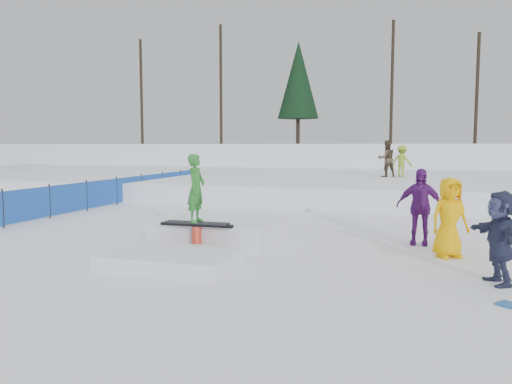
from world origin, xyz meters
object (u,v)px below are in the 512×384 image
(walker_olive, at_px, (387,159))
(spectator_yellow, at_px, (449,218))
(walker_ygreen, at_px, (402,161))
(safety_fence, at_px, (117,191))
(jib_rail_feature, at_px, (207,235))
(spectator_purple, at_px, (419,207))
(spectator_dark, at_px, (500,238))

(walker_olive, bearing_deg, spectator_yellow, 72.59)
(walker_ygreen, distance_m, spectator_yellow, 14.01)
(safety_fence, xyz_separation_m, jib_rail_feature, (6.49, -6.67, -0.25))
(walker_olive, xyz_separation_m, jib_rail_feature, (-3.31, -14.29, -1.37))
(spectator_purple, relative_size, jib_rail_feature, 0.40)
(walker_ygreen, bearing_deg, safety_fence, 56.40)
(walker_olive, xyz_separation_m, spectator_yellow, (1.75, -13.63, -0.85))
(walker_ygreen, bearing_deg, spectator_dark, 115.39)
(walker_ygreen, bearing_deg, jib_rail_feature, 93.98)
(safety_fence, distance_m, walker_olive, 12.47)
(walker_olive, height_order, walker_ygreen, walker_olive)
(spectator_purple, distance_m, spectator_dark, 3.31)
(walker_ygreen, xyz_separation_m, spectator_dark, (1.68, -15.83, -0.77))
(spectator_yellow, relative_size, jib_rail_feature, 0.37)
(walker_ygreen, bearing_deg, spectator_purple, 111.57)
(safety_fence, relative_size, walker_olive, 9.20)
(spectator_dark, bearing_deg, jib_rail_feature, -116.43)
(walker_ygreen, relative_size, spectator_dark, 0.96)
(spectator_purple, bearing_deg, safety_fence, 161.73)
(walker_ygreen, height_order, spectator_dark, walker_ygreen)
(safety_fence, xyz_separation_m, spectator_yellow, (11.55, -6.01, 0.27))
(spectator_purple, xyz_separation_m, jib_rail_feature, (-4.51, -1.87, -0.58))
(walker_olive, xyz_separation_m, walker_ygreen, (0.69, 0.32, -0.12))
(safety_fence, relative_size, spectator_dark, 10.24)
(walker_olive, distance_m, spectator_dark, 15.72)
(spectator_purple, bearing_deg, walker_ygreen, 97.59)
(spectator_purple, distance_m, jib_rail_feature, 4.91)
(spectator_dark, distance_m, jib_rail_feature, 5.84)
(safety_fence, bearing_deg, jib_rail_feature, -45.80)
(safety_fence, distance_m, spectator_yellow, 13.03)
(walker_ygreen, relative_size, spectator_purple, 0.85)
(spectator_yellow, height_order, spectator_dark, spectator_yellow)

